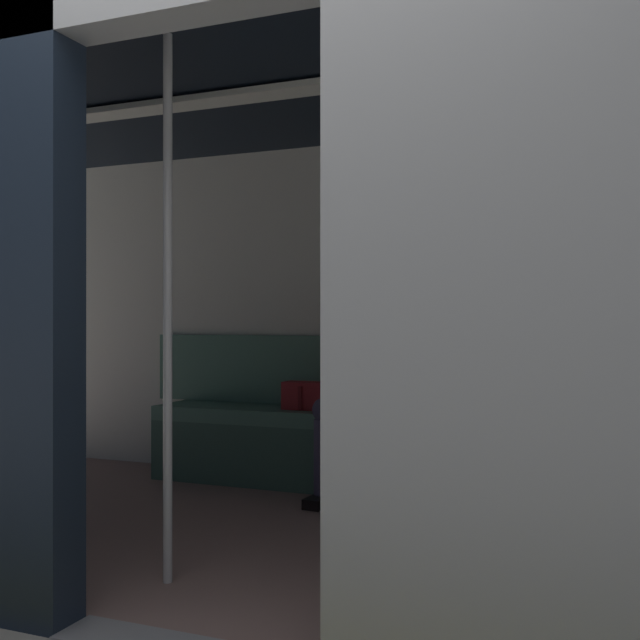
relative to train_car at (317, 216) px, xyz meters
name	(u,v)px	position (x,y,z in m)	size (l,w,h in m)	color
train_car	(317,216)	(0.00, 0.00, 0.00)	(6.40, 2.70, 2.28)	#ADAFB5
bench_seat	(391,433)	(-0.06, -1.01, -1.14)	(3.10, 0.44, 0.47)	#4C7566
person_seated	(361,377)	(0.11, -0.96, -0.81)	(0.55, 0.70, 1.20)	#CC5933
handbag	(305,396)	(0.50, -1.05, -0.94)	(0.26, 0.15, 0.17)	maroon
book	(416,413)	(-0.20, -1.03, -1.01)	(0.15, 0.22, 0.03)	#33723F
grab_pole_door	(168,309)	(0.34, 0.70, -0.43)	(0.04, 0.04, 2.14)	silver
grab_pole_far	(373,308)	(-0.46, 0.60, -0.43)	(0.04, 0.04, 2.14)	silver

